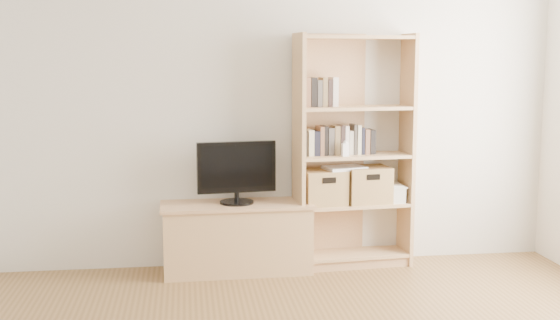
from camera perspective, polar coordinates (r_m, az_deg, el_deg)
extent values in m
cube|color=silver|center=(5.64, -0.03, 4.50)|extent=(4.50, 0.02, 2.60)
cube|color=tan|center=(5.56, -3.51, -6.42)|extent=(1.15, 0.45, 0.52)
cube|color=tan|center=(5.62, 5.99, 0.68)|extent=(0.96, 0.41, 1.87)
cube|color=black|center=(5.45, -3.56, -1.05)|extent=(0.62, 0.12, 0.48)
cube|color=#403A34|center=(5.63, 5.94, 1.59)|extent=(0.82, 0.26, 0.22)
cube|color=#403A34|center=(5.54, 3.95, 5.50)|extent=(0.43, 0.20, 0.22)
cube|color=white|center=(5.49, 5.32, 0.83)|extent=(0.06, 0.05, 0.10)
cube|color=#966A43|center=(5.59, 3.55, -2.21)|extent=(0.37, 0.32, 0.27)
cube|color=#966A43|center=(5.70, 7.05, -1.99)|extent=(0.38, 0.33, 0.29)
cube|color=white|center=(5.61, 5.25, -0.64)|extent=(0.36, 0.29, 0.02)
cube|color=beige|center=(5.79, 8.97, -2.71)|extent=(0.18, 0.26, 0.12)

